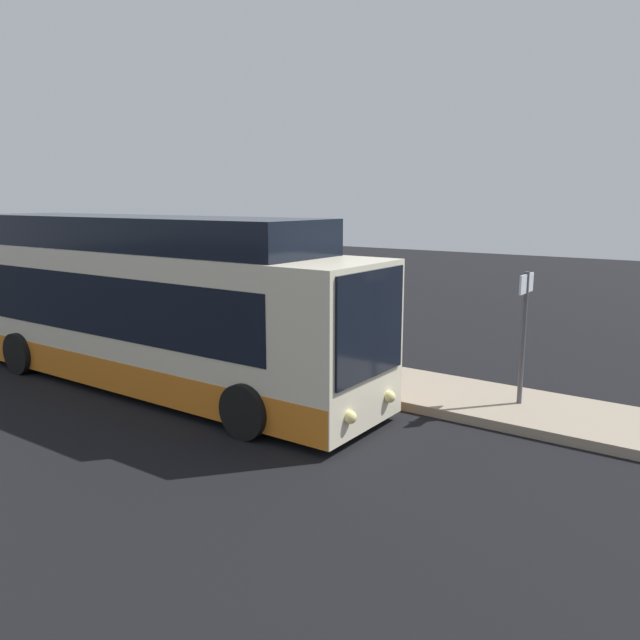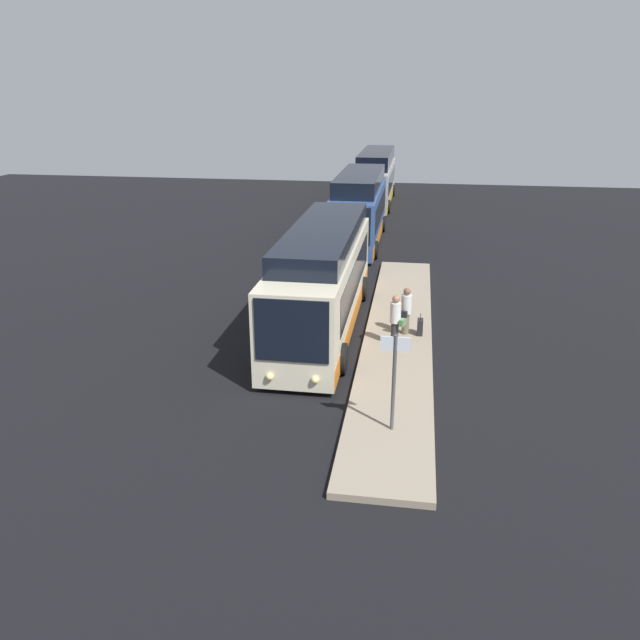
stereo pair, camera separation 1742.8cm
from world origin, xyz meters
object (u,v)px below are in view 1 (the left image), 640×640
(passenger_boarding, at_px, (263,319))
(suitcase, at_px, (276,340))
(bus_lead, at_px, (150,310))
(passenger_waiting, at_px, (287,324))
(sign_post, at_px, (524,322))

(passenger_boarding, height_order, suitcase, passenger_boarding)
(passenger_boarding, bearing_deg, bus_lead, 6.52)
(passenger_boarding, height_order, passenger_waiting, passenger_waiting)
(passenger_boarding, height_order, sign_post, sign_post)
(bus_lead, distance_m, sign_post, 8.26)
(passenger_waiting, relative_size, sign_post, 0.68)
(passenger_boarding, relative_size, suitcase, 2.12)
(passenger_boarding, bearing_deg, sign_post, 107.54)
(bus_lead, height_order, passenger_waiting, bus_lead)
(bus_lead, distance_m, suitcase, 4.03)
(bus_lead, bearing_deg, suitcase, 79.45)
(suitcase, relative_size, sign_post, 0.31)
(passenger_boarding, xyz_separation_m, passenger_waiting, (1.08, -0.33, 0.04))
(passenger_waiting, height_order, sign_post, sign_post)
(bus_lead, bearing_deg, passenger_waiting, 58.24)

